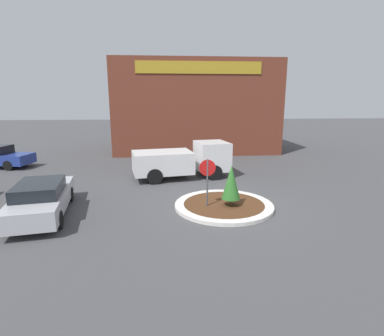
{
  "coord_description": "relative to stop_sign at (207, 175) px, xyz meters",
  "views": [
    {
      "loc": [
        -2.28,
        -11.69,
        4.35
      ],
      "look_at": [
        -1.13,
        2.44,
        1.14
      ],
      "focal_mm": 28.0,
      "sensor_mm": 36.0,
      "label": 1
    }
  ],
  "objects": [
    {
      "name": "utility_truck",
      "position": [
        -0.69,
        5.25,
        -0.4
      ],
      "size": [
        5.71,
        3.08,
        2.0
      ],
      "rotation": [
        0.0,
        0.0,
        0.18
      ],
      "color": "white",
      "rests_on": "ground_plane"
    },
    {
      "name": "storefront_building",
      "position": [
        0.88,
        14.76,
        2.36
      ],
      "size": [
        13.52,
        6.07,
        7.56
      ],
      "color": "brown",
      "rests_on": "ground_plane"
    },
    {
      "name": "traffic_island",
      "position": [
        0.73,
        0.17,
        -1.36
      ],
      "size": [
        4.1,
        4.1,
        0.15
      ],
      "color": "silver",
      "rests_on": "ground_plane"
    },
    {
      "name": "island_shrub",
      "position": [
        0.96,
        -0.05,
        -0.3
      ],
      "size": [
        0.75,
        0.75,
        1.68
      ],
      "color": "brown",
      "rests_on": "traffic_island"
    },
    {
      "name": "parked_sedan_silver",
      "position": [
        -6.39,
        -0.22,
        -0.72
      ],
      "size": [
        2.53,
        4.99,
        1.38
      ],
      "rotation": [
        0.0,
        0.0,
        1.74
      ],
      "color": "#B7B7BC",
      "rests_on": "ground_plane"
    },
    {
      "name": "ground_plane",
      "position": [
        0.73,
        0.17,
        -1.43
      ],
      "size": [
        120.0,
        120.0,
        0.0
      ],
      "primitive_type": "plane",
      "color": "#474749"
    },
    {
      "name": "stop_sign",
      "position": [
        0.0,
        0.0,
        0.0
      ],
      "size": [
        0.66,
        0.07,
        2.08
      ],
      "color": "#4C4C51",
      "rests_on": "ground_plane"
    }
  ]
}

